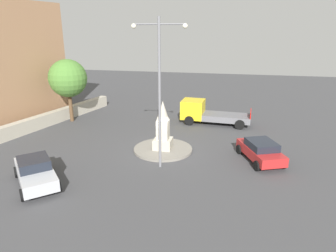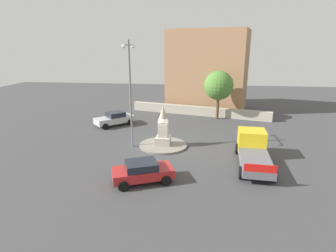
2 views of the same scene
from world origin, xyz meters
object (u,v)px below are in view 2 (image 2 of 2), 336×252
Objects in this scene: car_silver_parked_right at (115,119)px; tree_near_wall at (219,86)px; corner_building at (208,70)px; streetlamp at (130,86)px; truck_yellow_near_island at (253,149)px; monument at (163,128)px; car_red_waiting at (142,171)px.

tree_near_wall reaches higher than car_silver_parked_right.
corner_building reaches higher than tree_near_wall.
truck_yellow_near_island is at bearing 78.16° from streetlamp.
streetlamp is at bearing -101.84° from truck_yellow_near_island.
monument is 0.83× the size of car_red_waiting.
monument is 0.60× the size of tree_near_wall.
monument is at bearing -109.17° from truck_yellow_near_island.
corner_building is (-16.11, 3.94, 3.62)m from monument.
monument is 16.97m from corner_building.
corner_building reaches higher than truck_yellow_near_island.
corner_building is at bearing 158.30° from streetlamp.
truck_yellow_near_island is (8.27, 13.33, 0.23)m from car_silver_parked_right.
streetlamp is at bearing -80.76° from monument.
car_silver_parked_right is 15.69m from truck_yellow_near_island.
car_red_waiting is 17.77m from tree_near_wall.
corner_building is at bearing 169.13° from car_red_waiting.
streetlamp reaches higher than monument.
streetlamp is 13.04m from tree_near_wall.
tree_near_wall is at bearing 11.06° from corner_building.
monument is 11.44m from tree_near_wall.
corner_building is at bearing 166.27° from monument.
car_silver_parked_right is at bearing -44.48° from corner_building.
truck_yellow_near_island is 12.95m from tree_near_wall.
car_red_waiting is 23.57m from corner_building.
car_silver_parked_right is (-6.22, -3.55, -4.53)m from streetlamp.
corner_building is 6.40m from tree_near_wall.
monument is 6.68m from car_red_waiting.
car_red_waiting is (6.60, -0.43, -0.93)m from monument.
streetlamp is 7.98m from car_red_waiting.
streetlamp reaches higher than car_red_waiting.
corner_building is (-10.32, 10.13, 4.52)m from car_silver_parked_right.
tree_near_wall reaches higher than truck_yellow_near_island.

